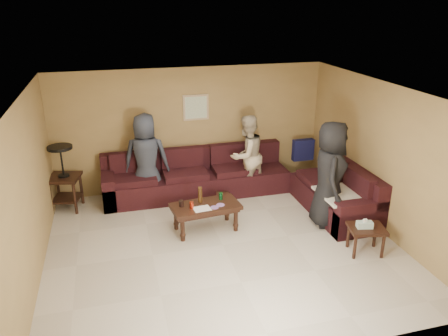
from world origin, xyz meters
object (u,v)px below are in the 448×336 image
object	(u,v)px
person_right	(330,174)
person_left	(146,158)
sectional_sofa	(243,185)
coffee_table	(205,209)
end_table_left	(64,177)
waste_bin	(223,201)
person_middle	(247,155)
side_table_right	(366,231)

from	to	relation	value
person_right	person_left	bearing A→B (deg)	80.06
sectional_sofa	coffee_table	bearing A→B (deg)	-135.47
end_table_left	coffee_table	bearing A→B (deg)	-32.08
waste_bin	sectional_sofa	bearing A→B (deg)	23.18
person_left	person_right	world-z (taller)	person_right
sectional_sofa	person_middle	distance (m)	0.61
waste_bin	person_left	xyz separation A→B (m)	(-1.33, 0.70, 0.74)
person_middle	person_right	bearing A→B (deg)	95.13
side_table_right	person_middle	xyz separation A→B (m)	(-1.12, 2.62, 0.43)
coffee_table	person_left	xyz separation A→B (m)	(-0.82, 1.45, 0.47)
side_table_right	waste_bin	size ratio (longest dim) A/B	2.20
coffee_table	person_middle	size ratio (longest dim) A/B	0.74
side_table_right	person_left	world-z (taller)	person_left
side_table_right	person_right	size ratio (longest dim) A/B	0.33
sectional_sofa	end_table_left	xyz separation A→B (m)	(-3.32, 0.52, 0.33)
person_left	end_table_left	bearing A→B (deg)	10.21
sectional_sofa	coffee_table	distance (m)	1.36
waste_bin	person_middle	bearing A→B (deg)	39.35
person_left	person_middle	size ratio (longest dim) A/B	1.07
sectional_sofa	end_table_left	bearing A→B (deg)	171.10
sectional_sofa	person_right	distance (m)	1.81
sectional_sofa	person_left	world-z (taller)	person_left
person_middle	end_table_left	bearing A→B (deg)	-30.02
sectional_sofa	person_right	xyz separation A→B (m)	(1.15, -1.26, 0.61)
coffee_table	end_table_left	xyz separation A→B (m)	(-2.35, 1.47, 0.25)
person_left	waste_bin	bearing A→B (deg)	163.49
sectional_sofa	person_middle	size ratio (longest dim) A/B	2.84
sectional_sofa	person_middle	xyz separation A→B (m)	(0.17, 0.32, 0.49)
waste_bin	person_left	distance (m)	1.67
sectional_sofa	end_table_left	world-z (taller)	end_table_left
sectional_sofa	side_table_right	size ratio (longest dim) A/B	7.43
sectional_sofa	coffee_table	size ratio (longest dim) A/B	3.85
waste_bin	person_left	size ratio (longest dim) A/B	0.16
side_table_right	person_left	xyz separation A→B (m)	(-3.08, 2.79, 0.49)
person_right	side_table_right	bearing A→B (deg)	-151.80
coffee_table	waste_bin	world-z (taller)	coffee_table
sectional_sofa	person_left	size ratio (longest dim) A/B	2.64
side_table_right	person_middle	distance (m)	2.88
waste_bin	person_right	size ratio (longest dim) A/B	0.15
end_table_left	person_left	size ratio (longest dim) A/B	0.71
end_table_left	person_right	size ratio (longest dim) A/B	0.67
waste_bin	person_right	distance (m)	2.09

